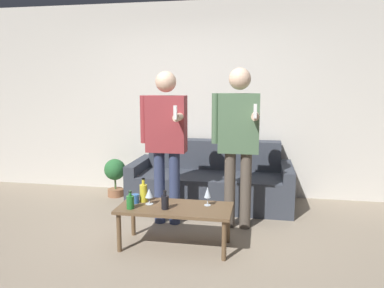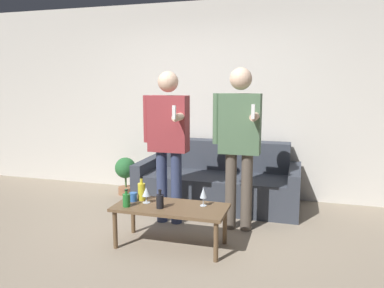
% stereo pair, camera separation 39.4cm
% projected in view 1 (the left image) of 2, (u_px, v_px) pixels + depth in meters
% --- Properties ---
extents(ground_plane, '(16.00, 16.00, 0.00)m').
position_uv_depth(ground_plane, '(162.00, 253.00, 3.53)').
color(ground_plane, gray).
extents(wall_back, '(8.00, 0.06, 2.70)m').
position_uv_depth(wall_back, '(199.00, 100.00, 5.31)').
color(wall_back, silver).
rests_on(wall_back, ground_plane).
extents(couch, '(2.08, 0.88, 0.81)m').
position_uv_depth(couch, '(211.00, 182.00, 4.97)').
color(couch, '#383D47').
rests_on(couch, ground_plane).
extents(coffee_table, '(1.10, 0.50, 0.41)m').
position_uv_depth(coffee_table, '(175.00, 211.00, 3.61)').
color(coffee_table, brown).
rests_on(coffee_table, ground_plane).
extents(bottle_orange, '(0.07, 0.07, 0.18)m').
position_uv_depth(bottle_orange, '(165.00, 202.00, 3.52)').
color(bottle_orange, black).
rests_on(bottle_orange, coffee_table).
extents(bottle_green, '(0.07, 0.07, 0.17)m').
position_uv_depth(bottle_green, '(130.00, 202.00, 3.54)').
color(bottle_green, '#23752D').
rests_on(bottle_green, coffee_table).
extents(bottle_dark, '(0.08, 0.08, 0.24)m').
position_uv_depth(bottle_dark, '(144.00, 192.00, 3.74)').
color(bottle_dark, yellow).
rests_on(bottle_dark, coffee_table).
extents(wine_glass_near, '(0.07, 0.07, 0.18)m').
position_uv_depth(wine_glass_near, '(208.00, 193.00, 3.62)').
color(wine_glass_near, silver).
rests_on(wine_glass_near, coffee_table).
extents(wine_glass_far, '(0.08, 0.08, 0.16)m').
position_uv_depth(wine_glass_far, '(149.00, 194.00, 3.66)').
color(wine_glass_far, silver).
rests_on(wine_glass_far, coffee_table).
extents(cup_on_table, '(0.08, 0.08, 0.09)m').
position_uv_depth(cup_on_table, '(135.00, 199.00, 3.71)').
color(cup_on_table, '#3366B2').
rests_on(cup_on_table, coffee_table).
extents(person_standing_left, '(0.52, 0.44, 1.71)m').
position_uv_depth(person_standing_left, '(166.00, 136.00, 4.14)').
color(person_standing_left, navy).
rests_on(person_standing_left, ground_plane).
extents(person_standing_right, '(0.51, 0.45, 1.75)m').
position_uv_depth(person_standing_right, '(238.00, 135.00, 4.00)').
color(person_standing_right, brown).
rests_on(person_standing_right, ground_plane).
extents(potted_plant, '(0.30, 0.30, 0.54)m').
position_uv_depth(potted_plant, '(115.00, 173.00, 5.26)').
color(potted_plant, '#936042').
rests_on(potted_plant, ground_plane).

